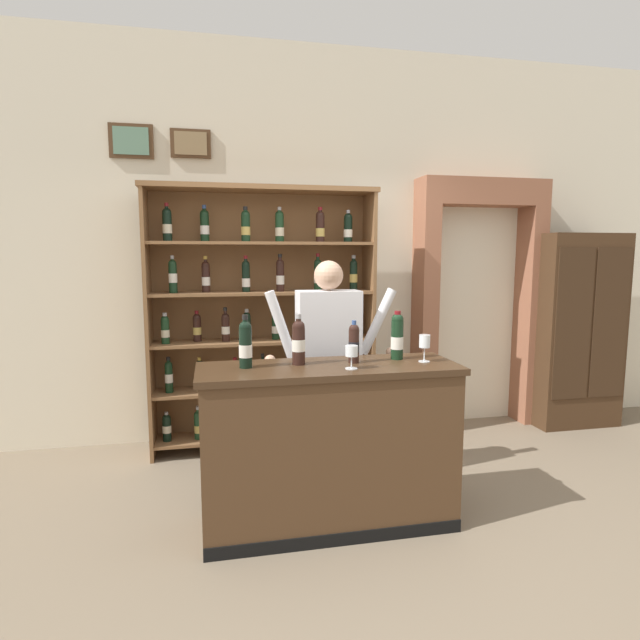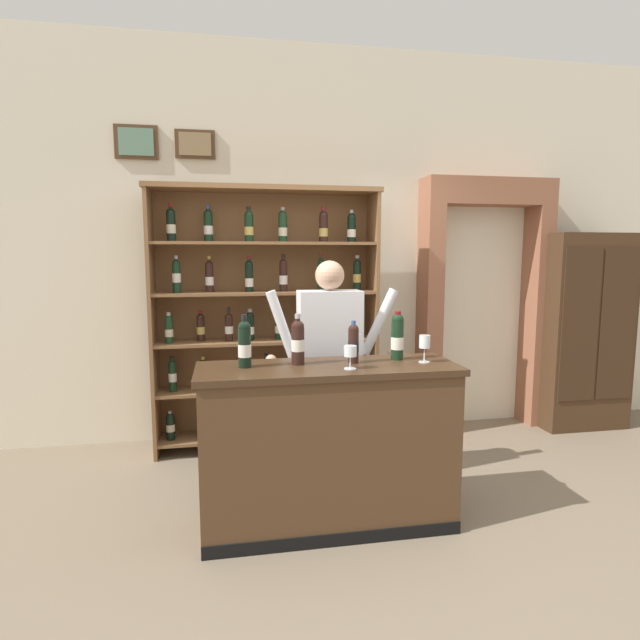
% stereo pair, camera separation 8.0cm
% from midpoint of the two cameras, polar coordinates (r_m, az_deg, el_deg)
% --- Properties ---
extents(ground_plane, '(14.00, 14.00, 0.02)m').
position_cam_midpoint_polar(ground_plane, '(3.54, 2.74, -21.55)').
color(ground_plane, '#7A6B56').
extents(back_wall, '(12.00, 0.19, 3.56)m').
position_cam_midpoint_polar(back_wall, '(4.88, -2.58, 8.29)').
color(back_wall, beige).
rests_on(back_wall, ground).
extents(wine_shelf, '(1.95, 0.38, 2.26)m').
position_cam_midpoint_polar(wine_shelf, '(4.48, -6.88, 0.62)').
color(wine_shelf, brown).
rests_on(wine_shelf, ground).
extents(archway_doorway, '(1.28, 0.45, 2.40)m').
position_cam_midpoint_polar(archway_doorway, '(5.33, 16.27, 3.16)').
color(archway_doorway, '#935B42').
rests_on(archway_doorway, ground).
extents(side_cabinet, '(0.84, 0.41, 1.90)m').
position_cam_midpoint_polar(side_cabinet, '(5.65, 26.23, -1.04)').
color(side_cabinet, '#422B19').
rests_on(side_cabinet, ground).
extents(tasting_counter, '(1.59, 0.54, 1.03)m').
position_cam_midpoint_polar(tasting_counter, '(3.29, 0.28, -13.84)').
color(tasting_counter, '#4C331E').
rests_on(tasting_counter, ground).
extents(shopkeeper, '(0.98, 0.22, 1.65)m').
position_cam_midpoint_polar(shopkeeper, '(3.69, 0.33, -3.18)').
color(shopkeeper, '#2D3347').
rests_on(shopkeeper, ground).
extents(tasting_bottle_super_tuscan, '(0.08, 0.08, 0.32)m').
position_cam_midpoint_polar(tasting_bottle_super_tuscan, '(3.09, -9.01, -2.62)').
color(tasting_bottle_super_tuscan, black).
rests_on(tasting_bottle_super_tuscan, tasting_counter).
extents(tasting_bottle_prosecco, '(0.08, 0.08, 0.31)m').
position_cam_midpoint_polar(tasting_bottle_prosecco, '(3.14, -3.12, -2.35)').
color(tasting_bottle_prosecco, black).
rests_on(tasting_bottle_prosecco, tasting_counter).
extents(tasting_bottle_vin_santo, '(0.07, 0.07, 0.27)m').
position_cam_midpoint_polar(tasting_bottle_vin_santo, '(3.20, 3.06, -2.53)').
color(tasting_bottle_vin_santo, black).
rests_on(tasting_bottle_vin_santo, tasting_counter).
extents(tasting_bottle_brunello, '(0.08, 0.08, 0.31)m').
position_cam_midpoint_polar(tasting_bottle_brunello, '(3.33, 7.88, -1.75)').
color(tasting_bottle_brunello, black).
rests_on(tasting_bottle_brunello, tasting_counter).
extents(wine_glass_center, '(0.07, 0.07, 0.17)m').
position_cam_midpoint_polar(wine_glass_center, '(3.28, 10.84, -2.53)').
color(wine_glass_center, silver).
rests_on(wine_glass_center, tasting_counter).
extents(wine_glass_left, '(0.08, 0.08, 0.14)m').
position_cam_midpoint_polar(wine_glass_left, '(3.03, 2.76, -3.63)').
color(wine_glass_left, silver).
rests_on(wine_glass_left, tasting_counter).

